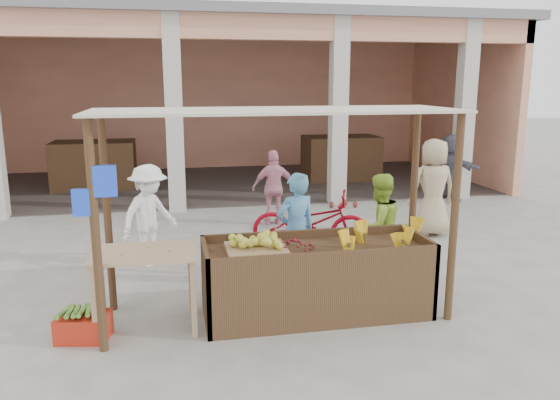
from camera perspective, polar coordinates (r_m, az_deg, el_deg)
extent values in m
plane|color=slate|center=(6.49, -0.62, -12.10)|extent=(60.00, 60.00, 0.00)
cube|color=#F0A17E|center=(17.25, -7.87, 9.97)|extent=(14.00, 0.20, 4.00)
cube|color=#F0A17E|center=(16.40, 18.04, 9.37)|extent=(0.20, 6.00, 4.00)
cube|color=#F0A17E|center=(11.55, -6.19, 17.58)|extent=(14.00, 0.30, 0.50)
cube|color=slate|center=(14.41, -7.34, 17.90)|extent=(14.40, 6.40, 0.20)
cube|color=beige|center=(11.47, -11.02, 8.71)|extent=(0.35, 0.35, 4.00)
cube|color=beige|center=(12.02, 6.11, 9.02)|extent=(0.35, 0.35, 4.00)
cube|color=beige|center=(13.24, 18.74, 8.75)|extent=(0.35, 0.35, 4.00)
cube|color=#4D341E|center=(14.58, -18.81, 3.47)|extent=(2.00, 1.20, 1.20)
cube|color=#4D341E|center=(15.17, 6.37, 4.38)|extent=(2.00, 1.20, 1.20)
cube|color=#4D341E|center=(6.44, 3.80, -8.47)|extent=(2.60, 0.95, 0.80)
cylinder|color=#4D341E|center=(5.61, -18.68, -3.94)|extent=(0.09, 0.09, 2.35)
cylinder|color=#4D341E|center=(6.34, 17.75, -2.03)|extent=(0.09, 0.09, 2.35)
cylinder|color=#4D341E|center=(6.62, -17.60, -1.43)|extent=(0.09, 0.09, 2.35)
cylinder|color=#4D341E|center=(7.25, 13.76, -0.03)|extent=(0.09, 0.09, 2.35)
cube|color=beige|center=(6.00, -0.34, 9.34)|extent=(4.00, 1.35, 0.03)
cube|color=blue|center=(5.47, -17.85, 1.90)|extent=(0.22, 0.08, 0.30)
cube|color=blue|center=(5.54, -19.97, -0.24)|extent=(0.18, 0.07, 0.26)
cube|color=#93744C|center=(6.16, -2.50, -5.19)|extent=(0.67, 0.58, 0.06)
ellipsoid|color=gold|center=(6.13, -2.51, -4.36)|extent=(0.57, 0.50, 0.13)
ellipsoid|color=maroon|center=(6.22, 1.43, -4.56)|extent=(0.48, 0.39, 0.15)
cube|color=tan|center=(6.08, -14.04, -5.38)|extent=(1.11, 0.75, 0.04)
cube|color=tan|center=(5.98, -18.81, -10.54)|extent=(0.06, 0.06, 0.85)
cube|color=tan|center=(5.93, -9.01, -10.22)|extent=(0.06, 0.06, 0.85)
cube|color=tan|center=(6.57, -18.13, -8.41)|extent=(0.06, 0.06, 0.85)
cube|color=tan|center=(6.52, -9.27, -8.10)|extent=(0.06, 0.06, 0.85)
cube|color=#B52513|center=(6.29, -19.83, -12.36)|extent=(0.59, 0.48, 0.27)
ellipsoid|color=maroon|center=(11.69, 6.48, 0.39)|extent=(0.40, 0.40, 0.55)
ellipsoid|color=maroon|center=(11.84, 7.90, 0.49)|extent=(0.40, 0.40, 0.55)
ellipsoid|color=maroon|center=(12.00, 6.83, 0.68)|extent=(0.40, 0.40, 0.55)
ellipsoid|color=maroon|center=(11.77, 5.43, 0.49)|extent=(0.40, 0.40, 0.55)
imported|color=#5093C6|center=(7.11, 1.67, -2.84)|extent=(0.72, 0.61, 1.64)
imported|color=#A7CD3B|center=(7.55, 10.28, -2.51)|extent=(0.85, 0.65, 1.55)
imported|color=maroon|center=(8.65, 3.27, -2.19)|extent=(1.32, 2.09, 1.03)
imported|color=white|center=(8.20, -13.53, -1.19)|extent=(1.13, 1.09, 1.63)
imported|color=pink|center=(10.29, -0.63, 1.56)|extent=(0.90, 0.49, 1.52)
imported|color=tan|center=(9.89, 15.71, 1.78)|extent=(0.94, 0.63, 1.90)
imported|color=#504E5C|center=(13.02, 17.40, 3.45)|extent=(1.06, 1.59, 1.59)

